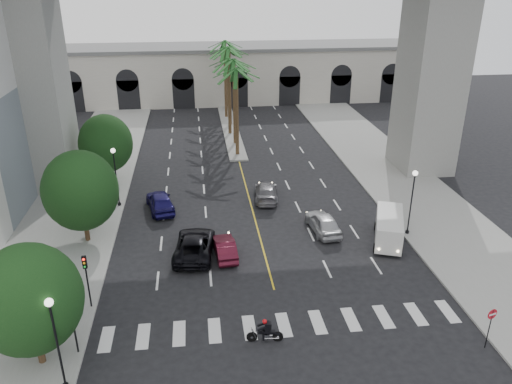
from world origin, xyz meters
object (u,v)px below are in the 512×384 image
object	(u,v)px
lamp_post_left_near	(56,337)
car_c	(194,245)
lamp_post_right	(412,197)
car_d	(266,192)
do_not_enter_sign	(491,320)
car_e	(160,202)
cargo_van	(389,228)
lamp_post_left_far	(116,172)
pedestrian_b	(55,291)
car_b	(225,248)
traffic_signal_near	(72,316)
car_a	(323,222)
pedestrian_a	(10,305)
motorcycle_rider	(266,331)
traffic_signal_far	(86,273)

from	to	relation	value
lamp_post_left_near	car_c	xyz separation A→B (m)	(6.40, 12.09, -2.43)
lamp_post_right	car_d	world-z (taller)	lamp_post_right
lamp_post_left_near	do_not_enter_sign	world-z (taller)	lamp_post_left_near
car_e	cargo_van	size ratio (longest dim) A/B	0.89
lamp_post_left_far	lamp_post_right	bearing A→B (deg)	-19.33
car_c	pedestrian_b	bearing A→B (deg)	36.57
do_not_enter_sign	cargo_van	bearing A→B (deg)	79.58
lamp_post_left_far	car_b	distance (m)	12.95
car_c	traffic_signal_near	bearing A→B (deg)	63.56
car_a	pedestrian_b	world-z (taller)	pedestrian_b
lamp_post_left_near	lamp_post_right	size ratio (longest dim) A/B	1.00
lamp_post_right	car_d	size ratio (longest dim) A/B	1.10
cargo_van	car_b	bearing A→B (deg)	-157.04
cargo_van	car_d	bearing A→B (deg)	152.49
lamp_post_right	pedestrian_a	distance (m)	28.09
motorcycle_rider	car_c	distance (m)	10.53
lamp_post_left_near	car_d	xyz separation A→B (m)	(12.90, 21.04, -2.52)
lamp_post_right	traffic_signal_far	bearing A→B (deg)	-164.02
car_a	lamp_post_left_near	bearing A→B (deg)	35.64
lamp_post_right	do_not_enter_sign	distance (m)	12.85
car_b	car_c	xyz separation A→B (m)	(-2.15, 0.46, 0.13)
car_c	lamp_post_left_near	bearing A→B (deg)	68.97
pedestrian_b	do_not_enter_sign	bearing A→B (deg)	7.53
lamp_post_left_near	do_not_enter_sign	distance (m)	21.95
car_a	car_d	xyz separation A→B (m)	(-3.55, 6.65, -0.07)
pedestrian_b	do_not_enter_sign	distance (m)	25.02
cargo_van	lamp_post_left_far	bearing A→B (deg)	177.63
traffic_signal_near	traffic_signal_far	xyz separation A→B (m)	(0.00, 4.00, 0.00)
traffic_signal_near	car_b	world-z (taller)	traffic_signal_near
traffic_signal_near	lamp_post_left_near	bearing A→B (deg)	-92.29
lamp_post_left_far	do_not_enter_sign	size ratio (longest dim) A/B	2.11
cargo_van	do_not_enter_sign	world-z (taller)	do_not_enter_sign
car_c	do_not_enter_sign	bearing A→B (deg)	149.52
lamp_post_left_near	cargo_van	size ratio (longest dim) A/B	0.99
lamp_post_left_far	traffic_signal_far	bearing A→B (deg)	-89.60
car_a	car_d	world-z (taller)	car_a
car_c	motorcycle_rider	bearing A→B (deg)	117.88
traffic_signal_far	do_not_enter_sign	bearing A→B (deg)	-15.99
car_a	motorcycle_rider	bearing A→B (deg)	57.11
car_e	car_d	bearing A→B (deg)	174.65
pedestrian_b	car_e	bearing A→B (deg)	89.35
lamp_post_left_near	car_d	bearing A→B (deg)	58.49
car_b	cargo_van	world-z (taller)	cargo_van
lamp_post_right	traffic_signal_near	bearing A→B (deg)	-155.18
car_d	car_c	bearing A→B (deg)	60.94
car_a	pedestrian_a	distance (m)	22.37
lamp_post_left_near	lamp_post_left_far	world-z (taller)	same
car_d	pedestrian_b	xyz separation A→B (m)	(-15.01, -13.81, 0.22)
car_d	lamp_post_right	bearing A→B (deg)	147.81
lamp_post_left_near	lamp_post_right	bearing A→B (deg)	29.69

